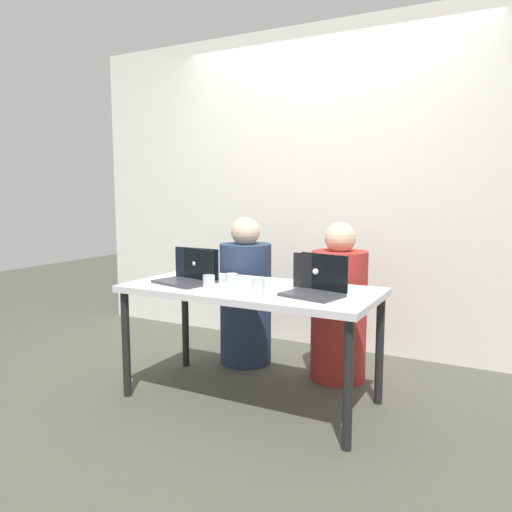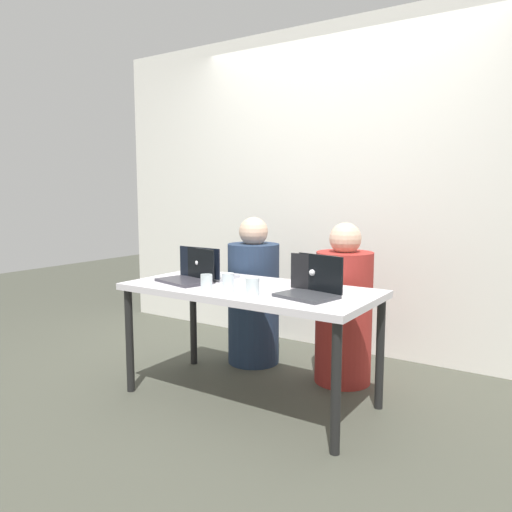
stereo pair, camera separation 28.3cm
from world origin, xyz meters
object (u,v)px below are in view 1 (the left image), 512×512
laptop_front_left (186,276)px  laptop_back_left (203,272)px  water_glass_right (258,288)px  person_on_right (339,310)px  water_glass_center (232,284)px  person_on_left (246,299)px  water_glass_left (209,284)px  laptop_front_right (316,287)px  laptop_back_right (321,282)px

laptop_front_left → laptop_back_left: bearing=97.1°
laptop_front_left → water_glass_right: (0.57, -0.13, -0.00)m
person_on_right → water_glass_center: bearing=59.9°
person_on_left → water_glass_left: (0.21, -0.82, 0.26)m
water_glass_right → person_on_right: bearing=75.4°
person_on_left → laptop_front_left: size_ratio=2.83×
water_glass_center → water_glass_left: 0.14m
laptop_back_left → laptop_front_right: laptop_front_right is taller
laptop_back_right → laptop_front_left: bearing=11.6°
person_on_right → laptop_back_right: 0.56m
person_on_right → water_glass_left: (-0.51, -0.82, 0.27)m
person_on_right → water_glass_left: size_ratio=11.56×
laptop_front_left → person_on_right: bearing=54.7°
water_glass_right → water_glass_left: size_ratio=1.05×
person_on_left → laptop_front_left: person_on_left is taller
laptop_back_left → water_glass_left: size_ratio=3.65×
person_on_right → water_glass_center: 0.91m
laptop_back_right → laptop_back_left: (-0.80, -0.03, -0.00)m
laptop_front_right → water_glass_left: size_ratio=3.74×
water_glass_right → water_glass_left: bearing=-175.5°
person_on_left → laptop_back_right: person_on_left is taller
laptop_back_right → water_glass_center: size_ratio=2.67×
person_on_right → laptop_back_left: (-0.76, -0.51, 0.28)m
water_glass_center → water_glass_left: bearing=-164.8°
laptop_back_right → laptop_back_left: size_ratio=0.84×
person_on_left → water_glass_center: 0.90m
laptop_back_right → water_glass_center: laptop_back_right is taller
person_on_right → laptop_front_right: 0.71m
laptop_back_left → water_glass_left: (0.25, -0.31, -0.01)m
laptop_back_right → water_glass_center: bearing=34.3°
laptop_back_right → laptop_front_right: 0.17m
laptop_back_right → person_on_left: bearing=-33.2°
water_glass_center → water_glass_right: size_ratio=1.09×
water_glass_left → person_on_right: bearing=57.9°
laptop_back_right → water_glass_center: (-0.42, -0.30, -0.00)m
person_on_left → laptop_back_left: (-0.04, -0.51, 0.27)m
person_on_left → laptop_front_right: 1.07m
water_glass_left → laptop_back_right: bearing=31.4°
person_on_left → laptop_back_right: size_ratio=3.83×
water_glass_right → laptop_back_right: bearing=51.6°
laptop_back_right → water_glass_left: bearing=30.1°
water_glass_center → laptop_back_left: bearing=143.9°
laptop_front_left → laptop_front_right: 0.86m
laptop_front_right → water_glass_center: size_ratio=3.26×
laptop_front_left → water_glass_right: laptop_front_left is taller
water_glass_right → person_on_left: bearing=123.1°
laptop_back_right → water_glass_center: 0.52m
laptop_front_left → water_glass_center: bearing=-1.8°
laptop_front_left → person_on_left: bearing=99.3°
person_on_right → laptop_back_right: (0.04, -0.48, 0.28)m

